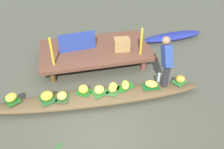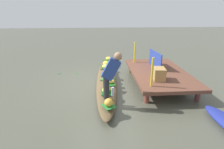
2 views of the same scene
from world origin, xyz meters
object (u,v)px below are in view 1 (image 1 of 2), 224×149
at_px(banana_bunch_3, 84,89).
at_px(water_bottle, 159,78).
at_px(vendor_boat, 98,97).
at_px(market_banner, 77,42).
at_px(banana_bunch_5, 125,85).
at_px(banana_bunch_8, 151,84).
at_px(banana_bunch_1, 47,96).
at_px(banana_bunch_2, 180,79).
at_px(produce_crate, 122,44).
at_px(moored_boat, 172,36).
at_px(banana_bunch_4, 113,87).
at_px(banana_bunch_6, 11,97).
at_px(vendor_person, 166,60).
at_px(banana_bunch_7, 62,96).
at_px(banana_bunch_0, 99,90).

height_order(banana_bunch_3, water_bottle, water_bottle).
bearing_deg(vendor_boat, market_banner, 101.23).
xyz_separation_m(banana_bunch_5, banana_bunch_8, (0.63, -0.11, 0.01)).
height_order(banana_bunch_1, banana_bunch_3, banana_bunch_1).
distance_m(banana_bunch_1, banana_bunch_8, 2.50).
xyz_separation_m(banana_bunch_1, banana_bunch_8, (2.50, -0.10, -0.02)).
height_order(banana_bunch_8, market_banner, market_banner).
relative_size(banana_bunch_2, banana_bunch_3, 0.98).
relative_size(water_bottle, produce_crate, 0.57).
distance_m(vendor_boat, water_bottle, 1.60).
bearing_deg(market_banner, banana_bunch_8, -54.08).
relative_size(water_bottle, market_banner, 0.24).
bearing_deg(banana_bunch_5, moored_boat, 45.78).
height_order(vendor_boat, banana_bunch_2, banana_bunch_2).
bearing_deg(water_bottle, banana_bunch_4, -176.44).
bearing_deg(banana_bunch_8, banana_bunch_6, 175.67).
height_order(banana_bunch_8, vendor_person, vendor_person).
height_order(banana_bunch_7, vendor_person, vendor_person).
bearing_deg(market_banner, vendor_person, -46.95).
bearing_deg(banana_bunch_8, water_bottle, 30.75).
xyz_separation_m(banana_bunch_4, banana_bunch_7, (-1.21, -0.02, -0.02)).
xyz_separation_m(banana_bunch_4, produce_crate, (0.61, 1.48, 0.27)).
relative_size(banana_bunch_4, vendor_person, 0.26).
bearing_deg(banana_bunch_0, banana_bunch_6, 174.59).
xyz_separation_m(banana_bunch_3, banana_bunch_5, (1.02, -0.04, -0.02)).
bearing_deg(banana_bunch_0, market_banner, 99.94).
relative_size(banana_bunch_0, banana_bunch_1, 0.91).
distance_m(banana_bunch_8, water_bottle, 0.29).
height_order(moored_boat, banana_bunch_2, banana_bunch_2).
distance_m(banana_bunch_2, banana_bunch_7, 2.93).
distance_m(banana_bunch_3, water_bottle, 1.90).
relative_size(banana_bunch_1, banana_bunch_4, 0.91).
bearing_deg(banana_bunch_5, banana_bunch_1, -179.73).
height_order(banana_bunch_1, banana_bunch_7, banana_bunch_1).
xyz_separation_m(moored_boat, produce_crate, (-2.14, -1.05, 0.52)).
height_order(banana_bunch_6, water_bottle, water_bottle).
distance_m(banana_bunch_5, banana_bunch_7, 1.53).
relative_size(banana_bunch_2, banana_bunch_4, 0.76).
height_order(banana_bunch_2, banana_bunch_6, banana_bunch_2).
distance_m(banana_bunch_6, banana_bunch_8, 3.30).
height_order(banana_bunch_3, banana_bunch_5, banana_bunch_3).
bearing_deg(banana_bunch_3, banana_bunch_5, -2.40).
relative_size(banana_bunch_8, produce_crate, 0.70).
height_order(banana_bunch_5, banana_bunch_7, banana_bunch_7).
distance_m(banana_bunch_0, banana_bunch_1, 1.21).
distance_m(banana_bunch_6, market_banner, 2.34).
height_order(banana_bunch_4, produce_crate, produce_crate).
bearing_deg(water_bottle, banana_bunch_0, -176.66).
distance_m(banana_bunch_0, banana_bunch_3, 0.37).
bearing_deg(water_bottle, produce_crate, 112.95).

